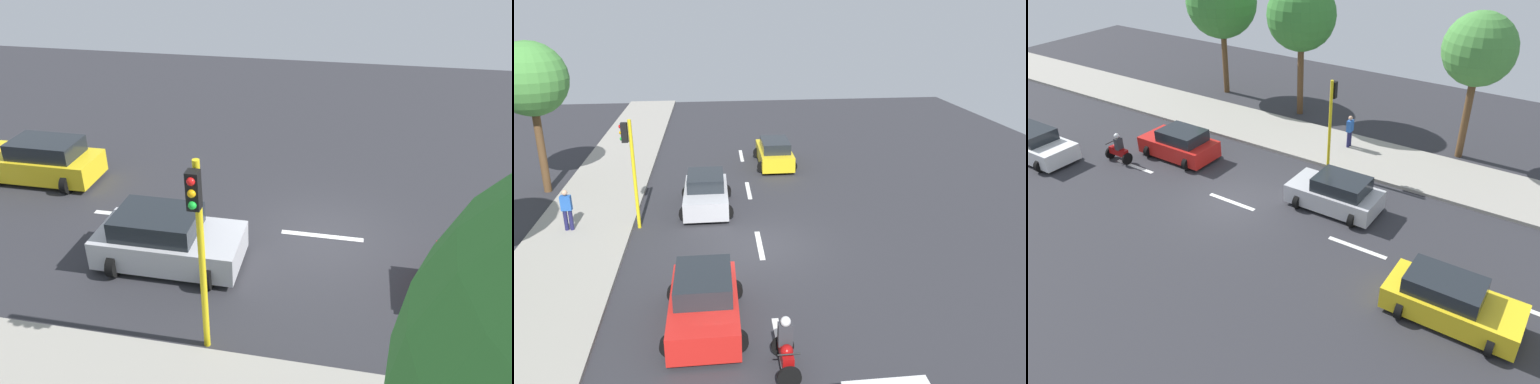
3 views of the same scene
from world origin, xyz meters
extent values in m
cube|color=#2D2D33|center=(0.00, 0.00, -0.05)|extent=(40.00, 60.00, 0.10)
cube|color=white|center=(0.00, -6.00, 0.01)|extent=(0.20, 2.40, 0.01)
cube|color=white|center=(0.00, 0.00, 0.01)|extent=(0.20, 2.40, 0.01)
cylinder|color=black|center=(1.18, 3.61, 0.32)|extent=(0.64, 0.22, 0.64)
cylinder|color=black|center=(2.86, 3.61, 0.32)|extent=(0.64, 0.22, 0.64)
cube|color=#B7B7BC|center=(2.02, -3.92, 0.56)|extent=(1.88, 3.86, 0.80)
cube|color=#1E2328|center=(2.02, -4.23, 1.24)|extent=(1.58, 2.16, 0.56)
cylinder|color=black|center=(1.19, -2.64, 0.32)|extent=(0.64, 0.22, 0.64)
cylinder|color=black|center=(2.85, -2.64, 0.32)|extent=(0.64, 0.22, 0.64)
cylinder|color=black|center=(1.19, -5.19, 0.32)|extent=(0.64, 0.22, 0.64)
cylinder|color=black|center=(2.85, -5.19, 0.32)|extent=(0.64, 0.22, 0.64)
cube|color=yellow|center=(-1.76, -10.06, 0.56)|extent=(1.75, 4.16, 0.80)
cube|color=#1E2328|center=(-1.76, -9.73, 1.24)|extent=(1.47, 2.33, 0.56)
cylinder|color=black|center=(-2.53, -11.44, 0.32)|extent=(0.64, 0.22, 0.64)
cylinder|color=black|center=(-1.00, -8.69, 0.32)|extent=(0.64, 0.22, 0.64)
cylinder|color=black|center=(-2.53, -8.69, 0.32)|extent=(0.64, 0.22, 0.64)
cylinder|color=yellow|center=(4.75, -2.14, 2.25)|extent=(0.14, 0.14, 4.50)
cube|color=black|center=(4.97, -2.14, 4.00)|extent=(0.24, 0.24, 0.76)
sphere|color=red|center=(5.09, -2.14, 4.24)|extent=(0.16, 0.16, 0.16)
sphere|color=#F2A50C|center=(5.09, -2.14, 4.00)|extent=(0.16, 0.16, 0.16)
sphere|color=green|center=(5.09, -2.14, 3.76)|extent=(0.16, 0.16, 0.16)
camera|label=1|loc=(12.45, 0.45, 8.32)|focal=35.32mm
camera|label=2|loc=(1.54, 17.28, 8.70)|focal=35.60mm
camera|label=3|loc=(-14.30, -11.93, 11.67)|focal=35.34mm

